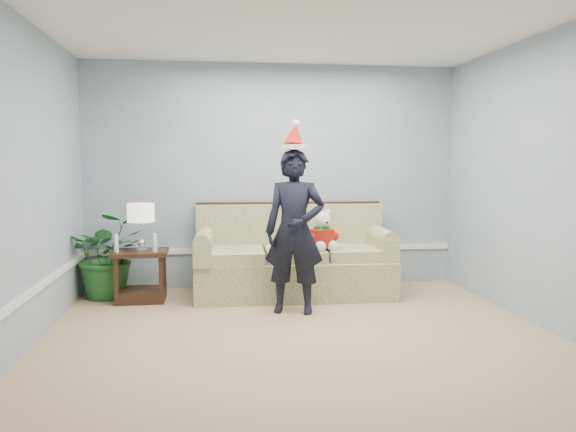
% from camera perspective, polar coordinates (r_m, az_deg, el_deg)
% --- Properties ---
extents(room_shell, '(4.54, 5.04, 2.74)m').
position_cam_1_polar(room_shell, '(4.37, 2.18, 3.26)').
color(room_shell, tan).
rests_on(room_shell, ground).
extents(wainscot_trim, '(4.49, 4.99, 0.06)m').
position_cam_1_polar(wainscot_trim, '(5.59, -12.02, -5.66)').
color(wainscot_trim, white).
rests_on(wainscot_trim, room_shell).
extents(sofa, '(2.26, 1.03, 1.04)m').
position_cam_1_polar(sofa, '(6.50, 0.53, -4.70)').
color(sofa, '#546530').
rests_on(sofa, room_shell).
extents(side_table, '(0.58, 0.48, 0.56)m').
position_cam_1_polar(side_table, '(6.40, -14.69, -6.43)').
color(side_table, '#371C14').
rests_on(side_table, room_shell).
extents(table_lamp, '(0.29, 0.29, 0.52)m').
position_cam_1_polar(table_lamp, '(6.25, -14.73, 0.11)').
color(table_lamp, silver).
rests_on(table_lamp, side_table).
extents(candle_pair, '(0.45, 0.05, 0.20)m').
position_cam_1_polar(candle_pair, '(6.22, -15.22, -2.74)').
color(candle_pair, silver).
rests_on(candle_pair, side_table).
extents(houseplant, '(1.04, 0.95, 0.97)m').
position_cam_1_polar(houseplant, '(6.64, -17.77, -3.75)').
color(houseplant, '#1E5D24').
rests_on(houseplant, room_shell).
extents(man, '(0.69, 0.55, 1.65)m').
position_cam_1_polar(man, '(5.64, 0.68, -1.57)').
color(man, black).
rests_on(man, room_shell).
extents(santa_hat, '(0.33, 0.35, 0.30)m').
position_cam_1_polar(santa_hat, '(5.61, 0.67, 8.06)').
color(santa_hat, white).
rests_on(santa_hat, man).
extents(teddy_bear, '(0.34, 0.35, 0.46)m').
position_cam_1_polar(teddy_bear, '(6.26, 3.49, -1.94)').
color(teddy_bear, white).
rests_on(teddy_bear, sofa).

